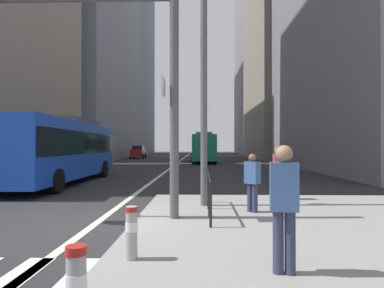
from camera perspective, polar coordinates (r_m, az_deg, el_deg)
The scene contains 18 objects.
ground_plane at distance 28.19m, azimuth -3.80°, elevation -4.21°, with size 160.00×160.00×0.00m, color #28282B.
median_island at distance 7.81m, azimuth 24.14°, elevation -13.97°, with size 9.00×10.00×0.15m, color gray.
lane_centre_line at distance 38.14m, azimuth -2.42°, elevation -3.18°, with size 0.20×80.00×0.01m, color beige.
office_tower_left_mid at distance 54.70m, azimuth -19.18°, elevation 15.53°, with size 13.98×25.33×33.66m, color slate.
office_tower_left_far at distance 82.25m, azimuth -12.07°, elevation 15.14°, with size 12.31×24.97×47.62m, color slate.
office_tower_right_far at distance 81.07m, azimuth 11.98°, elevation 13.03°, with size 11.04×20.41×41.20m, color gray.
city_bus_blue_oncoming at distance 18.20m, azimuth -21.41°, elevation -0.56°, with size 2.91×11.19×3.40m.
city_bus_red_receding at distance 38.78m, azimuth 1.99°, elevation -0.43°, with size 2.77×11.32×3.40m.
car_oncoming_mid at distance 50.68m, azimuth -9.22°, elevation -1.35°, with size 2.10×4.17×1.94m.
car_receding_near at distance 60.55m, azimuth 1.95°, elevation -1.18°, with size 2.10×4.27×1.94m.
traffic_signal_gantry at distance 8.72m, azimuth -15.02°, elevation 13.97°, with size 5.38×0.65×6.00m.
street_lamp_post at distance 10.43m, azimuth 2.05°, elevation 18.48°, with size 5.50×0.32×8.00m.
bollard_front at distance 3.46m, azimuth -19.26°, elevation -22.26°, with size 0.20×0.20×0.86m.
bollard_left at distance 5.43m, azimuth -10.35°, elevation -14.29°, with size 0.20×0.20×0.82m.
pedestrian_railing at distance 8.89m, azimuth 2.90°, elevation -7.29°, with size 0.06×3.27×0.98m.
pedestrian_waiting at distance 11.39m, azimuth 14.43°, elevation -4.41°, with size 0.26×0.39×1.72m.
pedestrian_walking at distance 9.07m, azimuth 10.33°, elevation -6.11°, with size 0.44×0.44×1.56m.
pedestrian_far at distance 4.84m, azimuth 15.52°, elevation -9.53°, with size 0.41×0.29×1.78m.
Camera 1 is at (2.58, -8.00, 1.92)m, focal length 31.07 mm.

